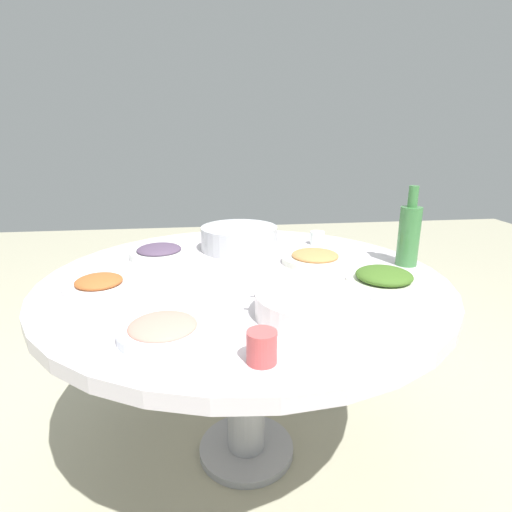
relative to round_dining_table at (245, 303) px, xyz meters
name	(u,v)px	position (x,y,z in m)	size (l,w,h in m)	color
ground	(246,451)	(0.00, 0.00, -0.63)	(8.00, 8.00, 0.00)	#A29E84
round_dining_table	(245,303)	(0.00, 0.00, 0.00)	(1.34, 1.34, 0.73)	#99999E
rice_bowl	(239,238)	(-0.01, -0.32, 0.15)	(0.31, 0.31, 0.10)	#B2B5BA
soup_bowl	(311,305)	(-0.14, 0.34, 0.13)	(0.32, 0.29, 0.06)	white
dish_greens	(384,278)	(-0.43, 0.14, 0.12)	(0.23, 0.23, 0.05)	silver
dish_stirfry	(99,284)	(0.46, 0.07, 0.12)	(0.22, 0.22, 0.04)	white
dish_eggplant	(159,252)	(0.31, -0.25, 0.12)	(0.23, 0.23, 0.05)	silver
dish_shrimp	(163,329)	(0.24, 0.41, 0.12)	(0.22, 0.22, 0.04)	silver
dish_tofu_braise	(315,258)	(-0.27, -0.10, 0.12)	(0.25, 0.25, 0.05)	silver
green_bottle	(409,234)	(-0.60, -0.04, 0.22)	(0.08, 0.08, 0.29)	#3B763D
tea_cup_near	(262,347)	(0.02, 0.55, 0.14)	(0.07, 0.07, 0.07)	#C54B4B
tea_cup_far	(317,238)	(-0.35, -0.36, 0.13)	(0.06, 0.06, 0.06)	white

